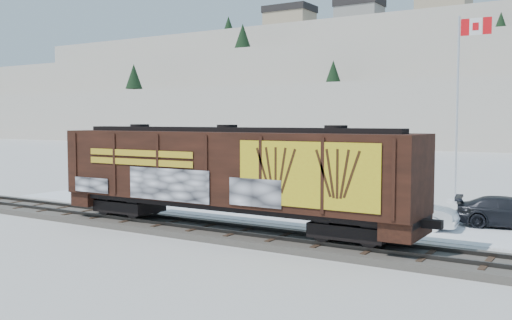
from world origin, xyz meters
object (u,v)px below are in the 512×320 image
Objects in this scene: hopper_railcar at (227,171)px; car_dark at (511,212)px; flagpole at (458,135)px; car_white at (407,212)px; car_silver at (176,189)px.

hopper_railcar is 3.45× the size of car_dark.
car_white is (-0.10, -9.66, -3.39)m from flagpole.
car_white is 4.82m from car_dark.
car_dark is at bearing -90.77° from car_silver.
flagpole is 8.90m from car_dark.
flagpole reaches higher than car_silver.
car_white reaches higher than car_silver.
car_silver is 15.02m from car_white.
car_dark is (4.13, 2.50, -0.03)m from car_white.
car_dark is at bearing -60.70° from flagpole.
hopper_railcar reaches higher than car_white.
flagpole reaches higher than car_white.
flagpole is at bearing 20.04° from car_dark.
car_dark is at bearing -64.34° from car_white.
flagpole is at bearing -65.36° from car_silver.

